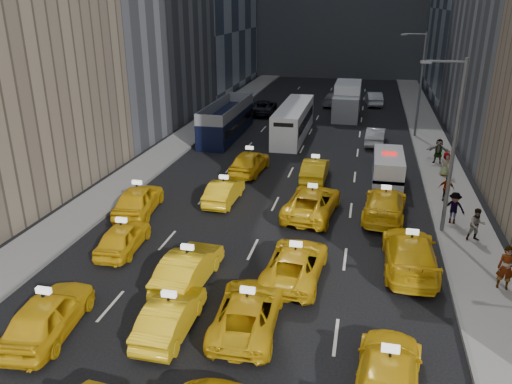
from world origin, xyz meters
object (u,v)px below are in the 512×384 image
city_bus (293,121)px  pedestrian_0 (506,268)px  double_decker (227,120)px  box_truck (347,100)px  nypd_van (388,169)px

city_bus → pedestrian_0: size_ratio=5.72×
double_decker → pedestrian_0: (18.25, -21.97, -0.38)m
pedestrian_0 → box_truck: bearing=112.2°
nypd_van → double_decker: 16.64m
nypd_van → city_bus: (-7.97, 10.69, 0.42)m
nypd_van → box_truck: (-3.77, 19.93, 0.73)m
city_bus → box_truck: 10.16m
nypd_van → box_truck: 20.29m
double_decker → box_truck: 14.56m
double_decker → city_bus: double_decker is taller
box_truck → double_decker: bearing=-134.5°
double_decker → box_truck: bearing=43.4°
nypd_van → city_bus: size_ratio=0.47×
double_decker → city_bus: 5.95m
box_truck → city_bus: bearing=-115.6°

